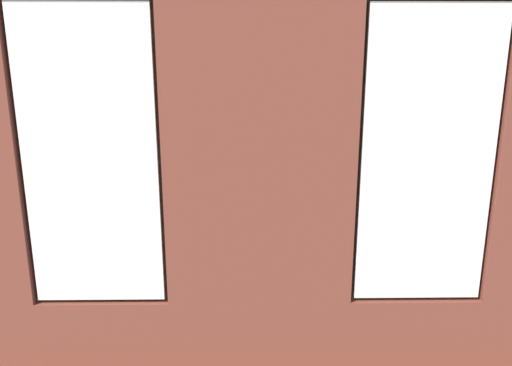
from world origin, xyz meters
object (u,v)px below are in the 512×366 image
object	(u,v)px
potted_plant_by_left_couch	(377,212)
potted_plant_corner_near_left	(390,183)
couch_left	(441,250)
couch_by_window	(196,303)
remote_gray	(228,225)
potted_plant_between_couches	(347,253)
cup_ceramic	(256,219)
table_plant_small	(245,211)
media_console	(58,240)
tv_flatscreen	(52,186)
remote_black	(263,225)
candle_jar	(281,215)
potted_plant_foreground_right	(122,181)
papasan_chair	(190,190)
coffee_table	(256,226)
potted_plant_mid_room_small	(312,216)
potted_plant_near_tv	(65,238)

from	to	relation	value
potted_plant_by_left_couch	potted_plant_corner_near_left	size ratio (longest dim) A/B	0.47
couch_left	potted_plant_corner_near_left	distance (m)	2.62
couch_by_window	remote_gray	world-z (taller)	couch_by_window
potted_plant_between_couches	cup_ceramic	bearing A→B (deg)	-68.17
table_plant_small	media_console	xyz separation A→B (m)	(2.45, 0.35, -0.28)
couch_left	table_plant_small	world-z (taller)	couch_left
tv_flatscreen	potted_plant_between_couches	xyz separation A→B (m)	(-3.41, 1.78, -0.20)
media_console	tv_flatscreen	distance (m)	0.73
remote_black	potted_plant_corner_near_left	xyz separation A→B (m)	(-2.29, -1.97, 0.11)
couch_by_window	candle_jar	xyz separation A→B (m)	(-0.94, -2.19, 0.17)
cup_ceramic	potted_plant_foreground_right	world-z (taller)	potted_plant_foreground_right
papasan_chair	coffee_table	bearing A→B (deg)	122.49
potted_plant_corner_near_left	potted_plant_by_left_couch	bearing A→B (deg)	65.53
potted_plant_by_left_couch	potted_plant_between_couches	distance (m)	2.86
candle_jar	remote_black	world-z (taller)	candle_jar
remote_gray	potted_plant_corner_near_left	distance (m)	3.39
potted_plant_mid_room_small	remote_black	bearing A→B (deg)	41.34
table_plant_small	remote_black	size ratio (longest dim) A/B	1.47
cup_ceramic	potted_plant_corner_near_left	size ratio (longest dim) A/B	0.08
media_console	papasan_chair	distance (m)	2.50
remote_black	remote_gray	size ratio (longest dim) A/B	1.00
couch_left	potted_plant_between_couches	bearing A→B (deg)	-49.21
table_plant_small	potted_plant_mid_room_small	size ratio (longest dim) A/B	0.44
couch_left	papasan_chair	xyz separation A→B (m)	(3.36, -2.55, 0.11)
candle_jar	table_plant_small	xyz separation A→B (m)	(0.50, 0.04, 0.08)
papasan_chair	potted_plant_corner_near_left	bearing A→B (deg)	-179.11
couch_left	coffee_table	size ratio (longest dim) A/B	1.52
table_plant_small	papasan_chair	bearing A→B (deg)	-59.63
potted_plant_near_tv	potted_plant_corner_near_left	size ratio (longest dim) A/B	0.86
remote_black	tv_flatscreen	distance (m)	2.76
couch_left	papasan_chair	bearing A→B (deg)	-127.56
table_plant_small	potted_plant_between_couches	bearing A→B (deg)	114.38
remote_black	potted_plant_near_tv	distance (m)	2.47
media_console	potted_plant_between_couches	distance (m)	3.88
couch_by_window	coffee_table	bearing A→B (deg)	-106.21
table_plant_small	potted_plant_mid_room_small	xyz separation A→B (m)	(-0.98, -0.40, -0.20)
couch_left	candle_jar	world-z (taller)	couch_left
papasan_chair	tv_flatscreen	bearing A→B (deg)	53.90
remote_black	potted_plant_by_left_couch	distance (m)	1.90
media_console	potted_plant_mid_room_small	world-z (taller)	media_console
coffee_table	remote_gray	world-z (taller)	remote_gray
table_plant_small	potted_plant_corner_near_left	xyz separation A→B (m)	(-2.54, -1.73, -0.02)
potted_plant_near_tv	potted_plant_mid_room_small	bearing A→B (deg)	-147.67
cup_ceramic	potted_plant_near_tv	distance (m)	2.45
papasan_chair	potted_plant_by_left_couch	size ratio (longest dim) A/B	1.81
cup_ceramic	candle_jar	distance (m)	0.38
coffee_table	couch_by_window	bearing A→B (deg)	73.79
table_plant_small	potted_plant_foreground_right	world-z (taller)	potted_plant_foreground_right
potted_plant_by_left_couch	potted_plant_between_couches	world-z (taller)	potted_plant_between_couches
coffee_table	potted_plant_foreground_right	xyz separation A→B (m)	(2.31, -1.80, 0.21)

